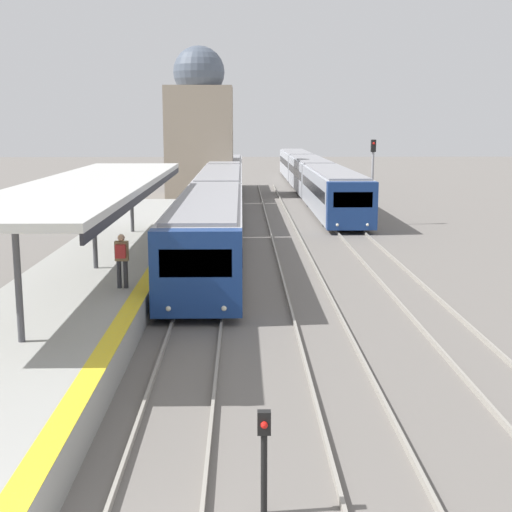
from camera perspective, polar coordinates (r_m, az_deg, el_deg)
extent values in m
cube|color=beige|center=(24.97, -12.96, 5.68)|extent=(4.00, 21.23, 0.20)
cube|color=black|center=(24.67, -8.46, 5.26)|extent=(0.08, 21.23, 0.24)
cylinder|color=#47474C|center=(17.04, -18.50, -1.95)|extent=(0.16, 0.16, 2.84)
cylinder|color=#47474C|center=(25.14, -12.81, 2.23)|extent=(0.16, 0.16, 2.84)
cylinder|color=#47474C|center=(33.44, -9.91, 4.35)|extent=(0.16, 0.16, 2.84)
cylinder|color=#2D2D33|center=(22.09, -10.89, -1.45)|extent=(0.14, 0.14, 0.85)
cylinder|color=#2D2D33|center=(22.05, -10.38, -1.45)|extent=(0.14, 0.14, 0.85)
cube|color=olive|center=(21.93, -10.70, 0.40)|extent=(0.40, 0.22, 0.60)
sphere|color=tan|center=(21.86, -10.74, 1.44)|extent=(0.22, 0.22, 0.22)
cube|color=#B22828|center=(21.73, -10.79, 0.36)|extent=(0.30, 0.18, 0.40)
cube|color=navy|center=(20.80, -4.79, -1.37)|extent=(2.68, 0.70, 2.55)
cube|color=black|center=(20.40, -4.86, -0.58)|extent=(2.09, 0.04, 0.82)
sphere|color=#EFEACC|center=(20.76, -7.03, -4.20)|extent=(0.16, 0.16, 0.16)
sphere|color=#EFEACC|center=(20.66, -2.58, -4.21)|extent=(0.16, 0.16, 0.16)
cube|color=#B7B7BC|center=(28.80, -3.78, 1.98)|extent=(2.68, 15.57, 2.55)
cube|color=gray|center=(28.63, -3.81, 4.62)|extent=(2.36, 15.26, 0.12)
cube|color=black|center=(28.76, -3.79, 2.53)|extent=(2.70, 14.33, 0.66)
cylinder|color=black|center=(24.14, -6.99, -2.64)|extent=(0.12, 0.70, 0.70)
cylinder|color=black|center=(24.02, -1.58, -2.63)|extent=(0.12, 0.70, 0.70)
cylinder|color=black|center=(34.04, -5.29, 1.25)|extent=(0.12, 0.70, 0.70)
cylinder|color=black|center=(33.95, -1.45, 1.27)|extent=(0.12, 0.70, 0.70)
cube|color=#B7B7BC|center=(44.59, -2.86, 5.03)|extent=(2.68, 15.57, 2.55)
cube|color=gray|center=(44.48, -2.87, 6.74)|extent=(2.36, 15.26, 0.12)
cube|color=black|center=(44.57, -2.86, 5.39)|extent=(2.70, 14.33, 0.66)
cylinder|color=black|center=(39.76, -4.70, 2.60)|extent=(0.12, 0.70, 0.70)
cylinder|color=black|center=(39.69, -1.41, 2.62)|extent=(0.12, 0.70, 0.70)
cylinder|color=black|center=(49.79, -3.99, 4.22)|extent=(0.12, 0.70, 0.70)
cylinder|color=black|center=(49.73, -1.36, 4.23)|extent=(0.12, 0.70, 0.70)
cube|color=#B7B7BC|center=(60.45, -2.42, 6.49)|extent=(2.68, 15.57, 2.55)
cube|color=gray|center=(60.37, -2.42, 7.75)|extent=(2.36, 15.26, 0.12)
cube|color=black|center=(60.43, -2.42, 6.75)|extent=(2.70, 14.33, 0.66)
cylinder|color=black|center=(55.55, -3.70, 4.88)|extent=(0.12, 0.70, 0.70)
cylinder|color=black|center=(55.50, -1.34, 4.89)|extent=(0.12, 0.70, 0.70)
cylinder|color=black|center=(65.62, -3.31, 5.75)|extent=(0.12, 0.70, 0.70)
cylinder|color=black|center=(65.58, -1.31, 5.76)|extent=(0.12, 0.70, 0.70)
cube|color=navy|center=(38.12, 7.68, 4.00)|extent=(2.66, 0.70, 2.54)
cube|color=black|center=(37.76, 7.77, 4.48)|extent=(2.07, 0.04, 0.81)
sphere|color=#EFEACC|center=(37.80, 6.52, 2.49)|extent=(0.16, 0.16, 0.16)
sphere|color=#EFEACC|center=(38.04, 8.91, 2.48)|extent=(0.16, 0.16, 0.16)
cube|color=#A8ADB7|center=(46.00, 6.17, 5.15)|extent=(2.66, 15.29, 2.54)
cube|color=gray|center=(45.89, 6.20, 6.80)|extent=(2.34, 14.98, 0.12)
cube|color=black|center=(45.97, 6.17, 5.49)|extent=(2.68, 14.06, 0.66)
cylinder|color=black|center=(41.09, 5.44, 2.85)|extent=(0.12, 0.70, 0.70)
cylinder|color=black|center=(41.41, 8.55, 2.84)|extent=(0.12, 0.70, 0.70)
cylinder|color=black|center=(50.91, 4.17, 4.35)|extent=(0.12, 0.70, 0.70)
cylinder|color=black|center=(51.16, 6.70, 4.34)|extent=(0.12, 0.70, 0.70)
cube|color=#A8ADB7|center=(61.49, 4.33, 6.53)|extent=(2.66, 15.29, 2.54)
cube|color=gray|center=(61.41, 4.35, 7.77)|extent=(2.34, 14.98, 0.12)
cube|color=black|center=(61.47, 4.33, 6.79)|extent=(2.68, 14.06, 0.66)
cylinder|color=black|center=(56.55, 3.64, 4.98)|extent=(0.12, 0.70, 0.70)
cylinder|color=black|center=(56.79, 5.92, 4.97)|extent=(0.12, 0.70, 0.70)
cylinder|color=black|center=(66.42, 2.93, 5.81)|extent=(0.12, 0.70, 0.70)
cylinder|color=black|center=(66.62, 4.88, 5.80)|extent=(0.12, 0.70, 0.70)
cube|color=#A8ADB7|center=(77.04, 3.23, 7.35)|extent=(2.66, 15.29, 2.54)
cube|color=gray|center=(76.97, 3.24, 8.34)|extent=(2.34, 14.98, 0.12)
cube|color=black|center=(77.02, 3.23, 7.56)|extent=(2.68, 14.06, 0.66)
cylinder|color=black|center=(72.09, 2.62, 6.19)|extent=(0.12, 0.70, 0.70)
cylinder|color=black|center=(72.27, 4.41, 6.18)|extent=(0.12, 0.70, 0.70)
cylinder|color=black|center=(81.98, 2.16, 6.72)|extent=(0.12, 0.70, 0.70)
cylinder|color=black|center=(82.14, 3.75, 6.71)|extent=(0.12, 0.70, 0.70)
cylinder|color=black|center=(11.19, 0.64, -17.06)|extent=(0.10, 0.10, 1.29)
cube|color=black|center=(10.83, 0.65, -13.18)|extent=(0.20, 0.14, 0.36)
sphere|color=red|center=(10.75, 0.67, -13.38)|extent=(0.11, 0.11, 0.11)
cylinder|color=gray|center=(41.88, 9.29, 5.81)|extent=(0.14, 0.14, 4.92)
cube|color=black|center=(41.76, 9.37, 8.69)|extent=(0.28, 0.20, 0.70)
sphere|color=red|center=(41.64, 9.41, 8.88)|extent=(0.14, 0.14, 0.14)
cube|color=gray|center=(58.46, -4.51, 9.09)|extent=(5.31, 5.31, 8.72)
sphere|color=#4C5666|center=(58.58, -4.59, 14.46)|extent=(4.08, 4.08, 4.08)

